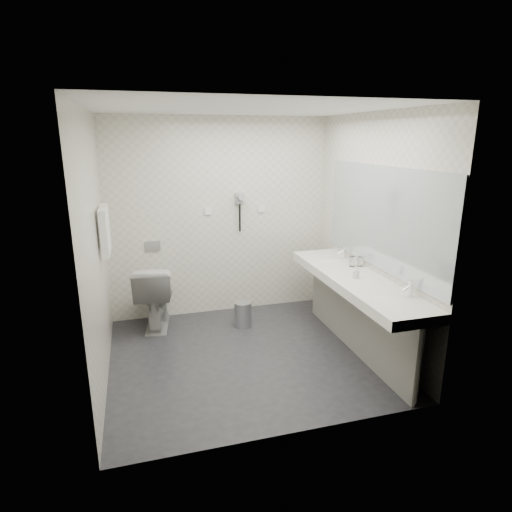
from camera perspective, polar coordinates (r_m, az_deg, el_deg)
name	(u,v)px	position (r m, az deg, el deg)	size (l,w,h in m)	color
floor	(246,355)	(4.69, -1.30, -13.09)	(2.80, 2.80, 0.00)	#26262B
ceiling	(245,108)	(4.12, -1.52, 19.09)	(2.80, 2.80, 0.00)	white
wall_back	(220,218)	(5.47, -4.84, 5.03)	(2.80, 2.80, 0.00)	silver
wall_front	(292,284)	(3.04, 4.79, -3.67)	(2.80, 2.80, 0.00)	silver
wall_left	(95,252)	(4.12, -20.60, 0.54)	(2.60, 2.60, 0.00)	silver
wall_right	(372,233)	(4.77, 15.14, 2.96)	(2.60, 2.60, 0.00)	silver
vanity_counter	(355,281)	(4.58, 13.05, -3.24)	(0.55, 2.20, 0.10)	white
vanity_panel	(355,318)	(4.75, 13.00, -8.08)	(0.03, 2.15, 0.75)	gray
vanity_post_near	(418,366)	(3.99, 20.73, -13.56)	(0.06, 0.06, 0.75)	silver
vanity_post_far	(318,286)	(5.62, 8.22, -4.03)	(0.06, 0.06, 0.75)	silver
mirror	(382,218)	(4.55, 16.43, 4.86)	(0.02, 2.20, 1.05)	#B2BCC6
basin_near	(391,300)	(4.05, 17.48, -5.58)	(0.40, 0.31, 0.05)	white
basin_far	(328,261)	(5.12, 9.61, -0.64)	(0.40, 0.31, 0.05)	white
faucet_near	(410,288)	(4.13, 19.86, -4.07)	(0.04, 0.04, 0.15)	silver
faucet_far	(344,252)	(5.18, 11.61, 0.49)	(0.04, 0.04, 0.15)	silver
soap_bottle_a	(356,273)	(4.50, 13.20, -2.19)	(0.05, 0.05, 0.11)	silver
glass_left	(352,261)	(4.88, 12.69, -0.72)	(0.06, 0.06, 0.12)	silver
glass_right	(360,262)	(4.92, 13.66, -0.72)	(0.06, 0.06, 0.11)	silver
toilet	(155,295)	(5.35, -13.30, -5.09)	(0.45, 0.78, 0.79)	white
flush_plate	(153,246)	(5.42, -13.57, 1.31)	(0.18, 0.02, 0.12)	#B2B5BA
pedal_bin	(243,315)	(5.29, -1.76, -7.81)	(0.21, 0.21, 0.29)	#B2B5BA
bin_lid	(243,303)	(5.23, -1.77, -6.25)	(0.21, 0.21, 0.01)	#B2B5BA
towel_rail	(102,209)	(4.59, -19.86, 5.93)	(0.02, 0.02, 0.62)	silver
towel_near	(104,233)	(4.50, -19.58, 2.89)	(0.07, 0.24, 0.48)	white
towel_far	(106,228)	(4.77, -19.40, 3.60)	(0.07, 0.24, 0.48)	white
dryer_cradle	(239,198)	(5.45, -2.23, 7.71)	(0.10, 0.04, 0.14)	#99999E
dryer_barrel	(241,197)	(5.38, -2.06, 7.92)	(0.08, 0.08, 0.14)	#99999E
dryer_cord	(240,218)	(5.48, -2.17, 5.10)	(0.02, 0.02, 0.35)	black
switch_plate_a	(208,211)	(5.41, -6.40, 5.96)	(0.09, 0.02, 0.09)	white
switch_plate_b	(262,209)	(5.57, 0.75, 6.32)	(0.09, 0.02, 0.09)	white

